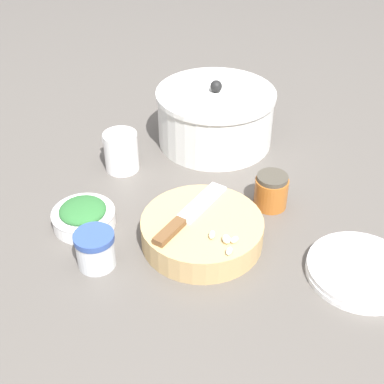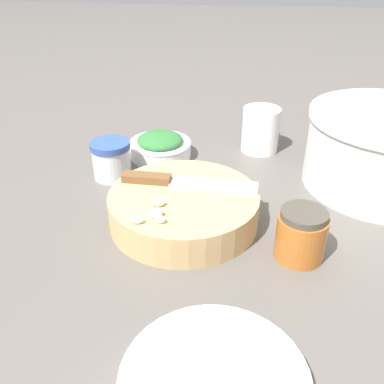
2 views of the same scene
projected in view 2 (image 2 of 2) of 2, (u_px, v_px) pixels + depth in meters
name	position (u px, v px, depth m)	size (l,w,h in m)	color
ground_plane	(218.00, 210.00, 0.71)	(5.00, 5.00, 0.00)	#56514C
cutting_board	(184.00, 208.00, 0.67)	(0.23, 0.23, 0.05)	tan
chef_knife	(181.00, 182.00, 0.68)	(0.04, 0.22, 0.01)	brown
garlic_cloves	(154.00, 213.00, 0.60)	(0.06, 0.05, 0.01)	#F4E9C8
herb_bowl	(160.00, 146.00, 0.87)	(0.13, 0.13, 0.05)	white
spice_jar	(111.00, 159.00, 0.79)	(0.07, 0.07, 0.07)	silver
coffee_mug	(261.00, 129.00, 0.89)	(0.11, 0.08, 0.09)	white
plate_stack	(214.00, 383.00, 0.42)	(0.19, 0.19, 0.02)	white
honey_jar	(301.00, 235.00, 0.59)	(0.07, 0.07, 0.07)	#B26023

